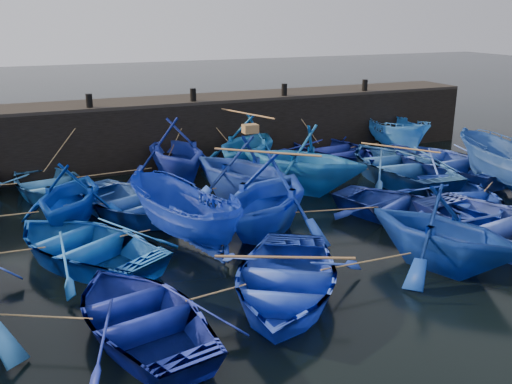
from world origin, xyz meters
name	(u,v)px	position (x,y,z in m)	size (l,w,h in m)	color
ground	(303,251)	(0.00, 0.00, 0.00)	(120.00, 120.00, 0.00)	black
quay_wall	(188,131)	(0.00, 10.50, 1.25)	(26.00, 2.50, 2.50)	black
quay_top	(187,100)	(0.00, 10.50, 2.56)	(26.00, 2.50, 0.12)	black
bollard_1	(89,101)	(-4.00, 9.60, 2.87)	(0.24, 0.24, 0.50)	black
bollard_2	(193,95)	(0.00, 9.60, 2.87)	(0.24, 0.24, 0.50)	black
bollard_3	(284,90)	(4.00, 9.60, 2.87)	(0.24, 0.24, 0.50)	black
bollard_4	(365,85)	(8.00, 9.60, 2.87)	(0.24, 0.24, 0.50)	black
boat_1	(46,184)	(-5.89, 7.58, 0.45)	(3.09, 4.32, 0.90)	#2C69B4
boat_2	(175,150)	(-1.30, 7.80, 1.16)	(3.79, 4.40, 2.31)	#1A2DA5
boat_3	(247,143)	(1.58, 7.84, 1.13)	(3.71, 4.30, 2.26)	blue
boat_4	(332,150)	(5.40, 7.81, 0.53)	(3.66, 5.11, 1.06)	navy
boat_5	(396,134)	(8.74, 8.03, 0.89)	(1.73, 4.58, 1.77)	blue
boat_7	(70,194)	(-5.37, 4.33, 0.98)	(3.20, 3.71, 1.95)	#023097
boat_8	(130,202)	(-3.68, 4.37, 0.49)	(3.38, 4.72, 0.98)	#204892
boat_9	(242,168)	(0.05, 4.50, 1.14)	(3.73, 4.32, 2.28)	navy
boat_10	(303,158)	(2.39, 4.68, 1.20)	(3.92, 4.55, 2.40)	#135AAB
boat_11	(398,164)	(6.33, 4.57, 0.60)	(4.15, 5.80, 1.20)	navy
boat_12	(442,161)	(8.22, 4.39, 0.58)	(3.97, 5.56, 1.15)	blue
boat_14	(84,243)	(-5.36, 1.54, 0.50)	(3.46, 4.83, 1.00)	#0E4AB5
boat_15	(183,215)	(-2.77, 1.68, 0.84)	(1.63, 4.34, 1.68)	#0E2C9E
boat_16	(267,195)	(-0.43, 1.43, 1.18)	(3.87, 4.49, 2.37)	#1337CF
boat_17	(403,206)	(3.81, 0.89, 0.45)	(3.11, 4.35, 0.90)	navy
boat_18	(462,197)	(6.05, 0.89, 0.46)	(3.16, 4.42, 0.92)	#1331A5
boat_21	(141,314)	(-4.77, -2.39, 0.46)	(3.16, 4.41, 0.92)	navy
boat_22	(284,279)	(-1.61, -2.20, 0.49)	(3.39, 4.74, 0.98)	blue
boat_23	(443,228)	(2.60, -2.21, 1.04)	(3.41, 3.96, 2.08)	navy
boat_24	(510,228)	(5.11, -1.93, 0.57)	(3.93, 5.49, 1.14)	#283F94
wooden_crate	(250,129)	(0.35, 4.50, 2.42)	(0.48, 0.35, 0.28)	brown
mooring_ropes	(233,174)	(-0.13, 4.84, 0.88)	(17.76, 11.93, 2.10)	tan
loose_oars	(303,157)	(1.47, 2.91, 1.73)	(10.20, 12.12, 1.44)	#99724C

